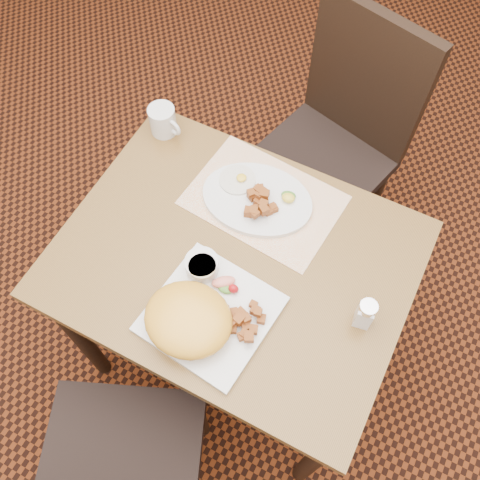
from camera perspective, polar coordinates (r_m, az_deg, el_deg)
name	(u,v)px	position (r m, az deg, el deg)	size (l,w,h in m)	color
ground	(236,345)	(2.08, -0.40, -11.18)	(8.00, 8.00, 0.00)	black
table	(235,275)	(1.48, -0.56, -3.73)	(0.90, 0.70, 0.75)	brown
chair_far	(337,136)	(1.90, 10.28, 10.90)	(0.52, 0.52, 0.97)	black
placemat	(264,200)	(1.47, 2.55, 4.26)	(0.40, 0.28, 0.00)	white
plate_square	(211,314)	(1.31, -3.12, -7.89)	(0.28, 0.28, 0.02)	silver
plate_oval	(257,199)	(1.46, 1.83, 4.36)	(0.30, 0.23, 0.02)	silver
hollandaise_mound	(188,319)	(1.26, -5.59, -8.40)	(0.21, 0.19, 0.08)	yellow
ramekin	(202,265)	(1.33, -4.09, -2.71)	(0.08, 0.09, 0.05)	silver
garnish_sq	(226,285)	(1.32, -1.46, -4.80)	(0.08, 0.06, 0.03)	#387223
fried_egg	(238,179)	(1.48, -0.21, 6.48)	(0.10, 0.10, 0.02)	white
garnish_ov	(288,197)	(1.45, 5.18, 4.60)	(0.05, 0.05, 0.02)	#387223
salt_shaker	(365,314)	(1.30, 13.18, -7.65)	(0.05, 0.05, 0.10)	white
coffee_mug	(163,121)	(1.60, -8.19, 12.50)	(0.11, 0.08, 0.09)	silver
home_fries_sq	(243,321)	(1.28, 0.27, -8.60)	(0.11, 0.11, 0.04)	#9B4D19
home_fries_ov	(260,201)	(1.42, 2.13, 4.13)	(0.10, 0.11, 0.04)	#9B4D19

